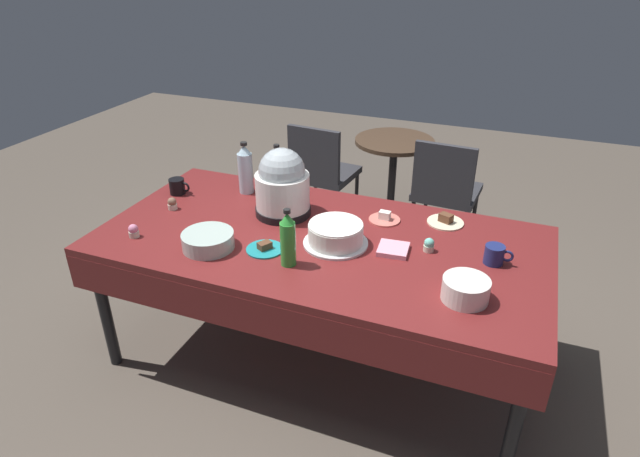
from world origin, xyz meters
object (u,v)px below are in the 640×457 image
Objects in this scene: dessert_plate_teal at (265,248)px; coffee_mug_black at (178,186)px; cupcake_mint at (429,245)px; maroon_chair_left at (321,169)px; dessert_plate_coral at (385,218)px; round_cafe_table at (393,167)px; ceramic_snack_bowl at (466,290)px; soda_bottle_water at (245,169)px; soda_bottle_lime_soda at (288,239)px; potluck_table at (320,248)px; coffee_mug_navy at (495,255)px; cupcake_lemon at (172,204)px; glass_salad_bowl at (208,240)px; frosted_layer_cake at (336,234)px; soda_bottle_cola at (277,170)px; slow_cooker at (282,185)px; maroon_chair_right at (445,187)px; cupcake_vanilla at (134,231)px; dessert_plate_cream at (445,221)px.

coffee_mug_black reaches higher than dessert_plate_teal.
maroon_chair_left is at bearing 128.30° from cupcake_mint.
round_cafe_table is at bearing 102.27° from dessert_plate_coral.
ceramic_snack_bowl is 2.87× the size of cupcake_mint.
dessert_plate_teal is at bearing -27.35° from coffee_mug_black.
cupcake_mint is at bearing -14.13° from soda_bottle_water.
ceramic_snack_bowl is 0.70× the size of soda_bottle_lime_soda.
potluck_table is 17.01× the size of coffee_mug_navy.
cupcake_lemon is 0.08× the size of maroon_chair_left.
dessert_plate_teal is at bearing 17.01° from glass_salad_bowl.
soda_bottle_cola reaches higher than frosted_layer_cake.
potluck_table is 0.54m from cupcake_mint.
slow_cooker is at bearing 148.47° from potluck_table.
coffee_mug_black is 1.78m from coffee_mug_navy.
frosted_layer_cake is 1.91× the size of dessert_plate_coral.
soda_bottle_water is (-0.85, 0.05, 0.13)m from dessert_plate_coral.
maroon_chair_right is at bearing 82.64° from dessert_plate_coral.
coffee_mug_black is (-1.70, 0.45, -0.00)m from ceramic_snack_bowl.
cupcake_vanilla is at bearing -150.46° from dessert_plate_coral.
cupcake_lemon is at bearing -164.94° from dessert_plate_cream.
cupcake_vanilla is at bearing -166.67° from coffee_mug_navy.
ceramic_snack_bowl is 1.60m from cupcake_vanilla.
slow_cooker reaches higher than soda_bottle_cola.
maroon_chair_right is 0.50m from round_cafe_table.
frosted_layer_cake is 1.63× the size of ceramic_snack_bowl.
soda_bottle_water is (-1.12, 0.28, 0.11)m from cupcake_mint.
cupcake_vanilla is at bearing -173.88° from glass_salad_bowl.
cupcake_lemon is 1.87m from round_cafe_table.
coffee_mug_black reaches higher than round_cafe_table.
round_cafe_table is (0.81, 2.00, -0.28)m from cupcake_vanilla.
cupcake_lemon is at bearing 91.09° from cupcake_vanilla.
cupcake_lemon is 0.20m from coffee_mug_black.
cupcake_lemon reaches higher than round_cafe_table.
dessert_plate_coral is 1.27× the size of coffee_mug_navy.
maroon_chair_right is at bearing 47.63° from soda_bottle_water.
dessert_plate_cream is 1.52m from coffee_mug_black.
cupcake_mint is at bearing 13.28° from frosted_layer_cake.
cupcake_lemon is 0.24× the size of soda_bottle_lime_soda.
potluck_table is 12.35× the size of dessert_plate_teal.
coffee_mug_black is at bearing 152.65° from dessert_plate_teal.
slow_cooker is 5.43× the size of cupcake_vanilla.
maroon_chair_right is (1.26, 1.44, -0.29)m from cupcake_lemon.
soda_bottle_cola is at bearing -82.89° from maroon_chair_left.
glass_salad_bowl is at bearing -43.45° from coffee_mug_black.
cupcake_lemon is (-0.41, 0.29, -0.01)m from glass_salad_bowl.
dessert_plate_cream is 0.90m from soda_bottle_lime_soda.
cupcake_vanilla is (-1.60, -0.07, -0.02)m from ceramic_snack_bowl.
glass_salad_bowl is 1.76m from maroon_chair_left.
maroon_chair_left is at bearing 72.38° from coffee_mug_black.
cupcake_mint is (1.39, 0.40, 0.00)m from cupcake_vanilla.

